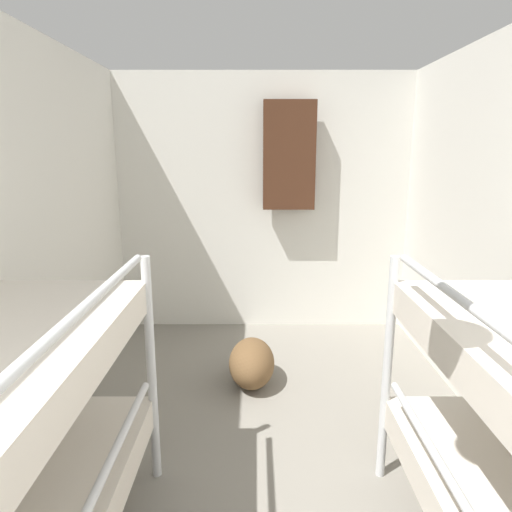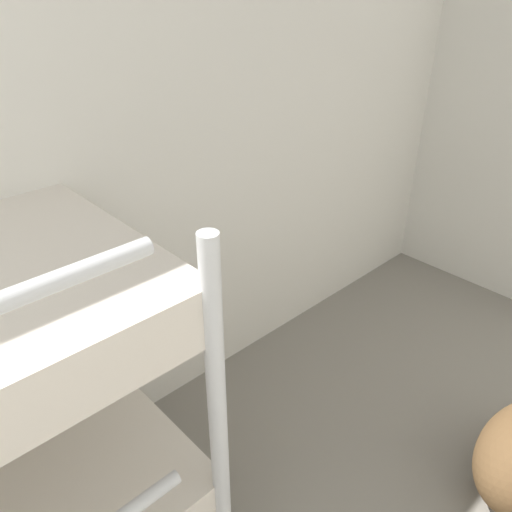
# 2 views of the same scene
# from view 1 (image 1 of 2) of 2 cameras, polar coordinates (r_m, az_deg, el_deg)

# --- Properties ---
(wall_back) EXTENTS (2.69, 0.06, 2.26)m
(wall_back) POSITION_cam_1_polar(r_m,az_deg,el_deg) (4.12, 1.03, 6.43)
(wall_back) COLOR silver
(wall_back) RESTS_ON ground_plane
(duffel_bag) EXTENTS (0.32, 0.50, 0.32)m
(duffel_bag) POSITION_cam_1_polar(r_m,az_deg,el_deg) (3.28, -0.42, -13.20)
(duffel_bag) COLOR brown
(duffel_bag) RESTS_ON ground_plane
(hanging_coat) EXTENTS (0.44, 0.12, 0.90)m
(hanging_coat) POSITION_cam_1_polar(r_m,az_deg,el_deg) (3.95, 4.30, 12.39)
(hanging_coat) COLOR #472819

